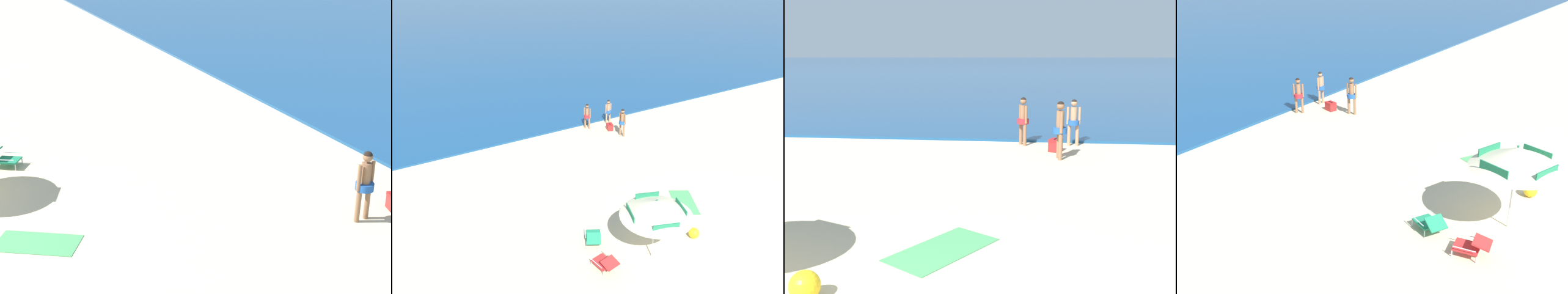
# 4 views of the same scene
# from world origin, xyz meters

# --- Properties ---
(ground_plane) EXTENTS (800.00, 800.00, 0.00)m
(ground_plane) POSITION_xyz_m (0.00, 0.00, 0.00)
(ground_plane) COLOR beige
(beach_umbrella_striped_main) EXTENTS (3.24, 3.25, 2.30)m
(beach_umbrella_striped_main) POSITION_xyz_m (-2.84, 1.81, 1.98)
(beach_umbrella_striped_main) COLOR silver
(beach_umbrella_striped_main) RESTS_ON ground
(lounge_chair_under_umbrella) EXTENTS (0.91, 1.03, 0.52)m
(lounge_chair_under_umbrella) POSITION_xyz_m (-4.12, 3.44, 0.27)
(lounge_chair_under_umbrella) COLOR #1E7F56
(lounge_chair_under_umbrella) RESTS_ON ground
(lounge_chair_beside_umbrella) EXTENTS (0.65, 0.91, 0.49)m
(lounge_chair_beside_umbrella) POSITION_xyz_m (-4.49, 2.19, 0.28)
(lounge_chair_beside_umbrella) COLOR red
(lounge_chair_beside_umbrella) RESTS_ON ground
(person_standing_near_shore) EXTENTS (0.47, 0.38, 1.57)m
(person_standing_near_shore) POSITION_xyz_m (3.17, 12.62, 0.91)
(person_standing_near_shore) COLOR tan
(person_standing_near_shore) RESTS_ON ground
(person_standing_beside) EXTENTS (0.42, 0.50, 1.71)m
(person_standing_beside) POSITION_xyz_m (2.62, 10.43, 0.99)
(person_standing_beside) COLOR #8C6042
(person_standing_beside) RESTS_ON ground
(person_wading_in) EXTENTS (0.40, 0.43, 1.63)m
(person_wading_in) POSITION_xyz_m (1.49, 12.56, 0.94)
(person_wading_in) COLOR #8C6042
(person_wading_in) RESTS_ON ground
(cooler_box) EXTENTS (0.50, 0.58, 0.43)m
(cooler_box) POSITION_xyz_m (2.55, 11.58, 0.20)
(cooler_box) COLOR red
(cooler_box) RESTS_ON ground
(beach_ball) EXTENTS (0.39, 0.39, 0.39)m
(beach_ball) POSITION_xyz_m (-0.90, 1.70, 0.20)
(beach_ball) COLOR yellow
(beach_ball) RESTS_ON ground
(beach_towel) EXTENTS (1.72, 2.00, 0.01)m
(beach_towel) POSITION_xyz_m (0.49, 3.44, 0.01)
(beach_towel) COLOR #4C9E5B
(beach_towel) RESTS_ON ground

